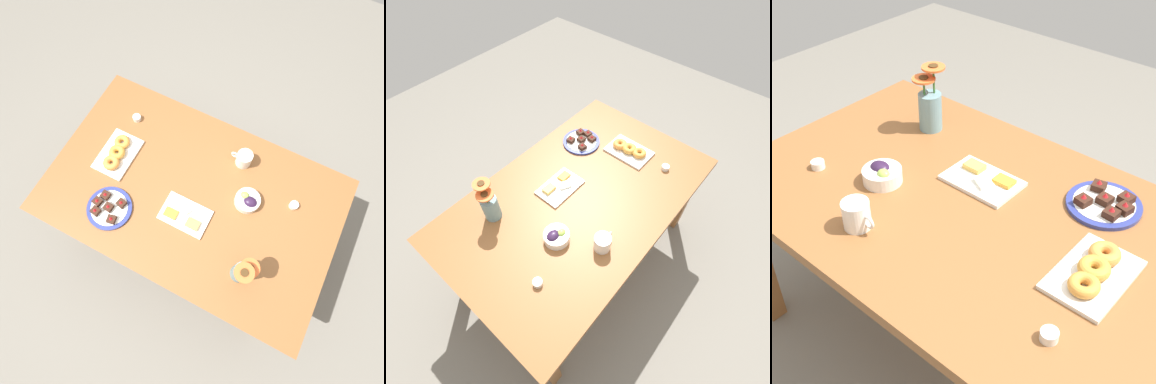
# 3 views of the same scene
# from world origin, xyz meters

# --- Properties ---
(ground_plane) EXTENTS (6.00, 6.00, 0.00)m
(ground_plane) POSITION_xyz_m (0.00, 0.00, 0.00)
(ground_plane) COLOR slate
(dining_table) EXTENTS (1.60, 1.00, 0.74)m
(dining_table) POSITION_xyz_m (0.00, 0.00, 0.65)
(dining_table) COLOR brown
(dining_table) RESTS_ON ground_plane
(coffee_mug) EXTENTS (0.12, 0.09, 0.09)m
(coffee_mug) POSITION_xyz_m (-0.17, -0.31, 0.79)
(coffee_mug) COLOR white
(coffee_mug) RESTS_ON dining_table
(grape_bowl) EXTENTS (0.14, 0.14, 0.07)m
(grape_bowl) POSITION_xyz_m (-0.29, -0.10, 0.77)
(grape_bowl) COLOR white
(grape_bowl) RESTS_ON dining_table
(cheese_platter) EXTENTS (0.26, 0.17, 0.03)m
(cheese_platter) POSITION_xyz_m (-0.02, 0.13, 0.75)
(cheese_platter) COLOR white
(cheese_platter) RESTS_ON dining_table
(croissant_platter) EXTENTS (0.19, 0.28, 0.05)m
(croissant_platter) POSITION_xyz_m (0.49, -0.02, 0.76)
(croissant_platter) COLOR white
(croissant_platter) RESTS_ON dining_table
(jam_cup_honey) EXTENTS (0.05, 0.05, 0.03)m
(jam_cup_honey) POSITION_xyz_m (-0.52, -0.19, 0.76)
(jam_cup_honey) COLOR white
(jam_cup_honey) RESTS_ON dining_table
(jam_cup_berry) EXTENTS (0.05, 0.05, 0.03)m
(jam_cup_berry) POSITION_xyz_m (0.51, -0.28, 0.76)
(jam_cup_berry) COLOR white
(jam_cup_berry) RESTS_ON dining_table
(dessert_plate) EXTENTS (0.25, 0.25, 0.05)m
(dessert_plate) POSITION_xyz_m (0.36, 0.28, 0.75)
(dessert_plate) COLOR navy
(dessert_plate) RESTS_ON dining_table
(flower_vase) EXTENTS (0.11, 0.12, 0.26)m
(flower_vase) POSITION_xyz_m (-0.40, 0.27, 0.83)
(flower_vase) COLOR #6B939E
(flower_vase) RESTS_ON dining_table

